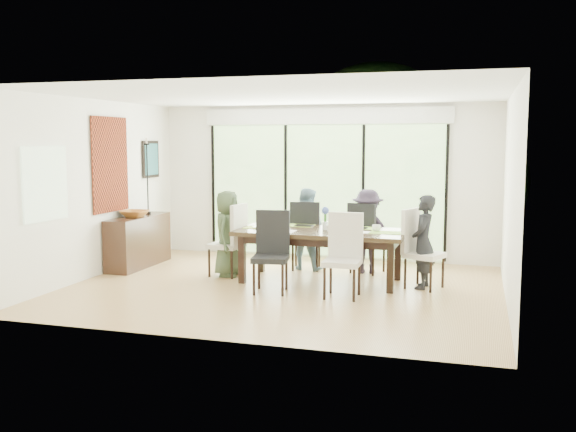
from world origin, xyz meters
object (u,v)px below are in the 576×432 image
(chair_far_right, at_px, (368,237))
(laptop, at_px, (264,228))
(chair_far_left, at_px, (306,235))
(person_far_left, at_px, (306,229))
(chair_near_left, at_px, (270,252))
(bowl, at_px, (135,214))
(chair_near_right, at_px, (342,256))
(person_left_end, at_px, (227,233))
(cup_a, at_px, (279,224))
(chair_left_end, at_px, (226,239))
(cup_b, at_px, (330,228))
(cup_c, at_px, (376,228))
(person_far_right, at_px, (368,231))
(vase, at_px, (325,226))
(chair_right_end, at_px, (425,249))
(person_right_end, at_px, (423,242))
(table_top, at_px, (321,232))
(sideboard, at_px, (139,241))

(chair_far_right, xyz_separation_m, laptop, (-1.40, -0.95, 0.22))
(chair_far_left, relative_size, person_far_left, 0.85)
(chair_near_left, bearing_deg, bowl, 149.68)
(chair_far_left, relative_size, chair_near_left, 1.00)
(chair_near_right, height_order, person_left_end, person_left_end)
(cup_a, bearing_deg, person_left_end, -169.11)
(chair_left_end, distance_m, chair_near_right, 2.18)
(cup_a, bearing_deg, person_far_left, 69.81)
(cup_b, bearing_deg, chair_far_left, 122.28)
(cup_b, relative_size, cup_c, 0.81)
(chair_near_right, relative_size, person_far_right, 0.85)
(person_far_left, xyz_separation_m, laptop, (-0.40, -0.93, 0.12))
(chair_near_right, bearing_deg, person_left_end, 155.72)
(person_left_end, distance_m, vase, 1.54)
(chair_right_end, xyz_separation_m, person_far_left, (-1.95, 0.83, 0.10))
(chair_far_left, distance_m, bowl, 2.82)
(person_right_end, bearing_deg, cup_b, -82.72)
(cup_b, bearing_deg, person_far_right, 66.73)
(table_top, xyz_separation_m, chair_near_right, (0.50, -0.87, -0.17))
(person_left_end, xyz_separation_m, cup_c, (2.28, 0.10, 0.16))
(chair_near_left, xyz_separation_m, cup_c, (1.30, 0.97, 0.25))
(chair_right_end, xyz_separation_m, laptop, (-2.35, -0.10, 0.22))
(chair_left_end, height_order, laptop, chair_left_end)
(laptop, distance_m, cup_a, 0.29)
(table_top, distance_m, chair_near_left, 1.02)
(chair_right_end, bearing_deg, person_left_end, 111.49)
(table_top, xyz_separation_m, chair_far_left, (-0.45, 0.85, -0.17))
(chair_far_right, bearing_deg, chair_right_end, 155.00)
(chair_far_right, relative_size, person_right_end, 0.85)
(person_right_end, height_order, cup_c, person_right_end)
(person_far_left, bearing_deg, cup_b, 133.23)
(cup_a, bearing_deg, sideboard, 177.14)
(table_top, distance_m, cup_c, 0.81)
(chair_far_right, distance_m, person_left_end, 2.20)
(chair_left_end, relative_size, chair_far_right, 1.00)
(chair_left_end, distance_m, cup_c, 2.32)
(cup_a, height_order, sideboard, cup_a)
(table_top, height_order, chair_near_left, chair_near_left)
(chair_left_end, relative_size, person_left_end, 0.85)
(person_far_right, xyz_separation_m, bowl, (-3.72, -0.66, 0.23))
(chair_left_end, bearing_deg, chair_far_left, 135.31)
(chair_near_left, distance_m, bowl, 2.89)
(person_far_right, relative_size, sideboard, 0.89)
(chair_far_left, bearing_deg, bowl, 5.62)
(chair_right_end, distance_m, cup_c, 0.75)
(chair_right_end, bearing_deg, chair_near_left, 135.00)
(chair_right_end, xyz_separation_m, cup_a, (-2.20, 0.15, 0.25))
(chair_right_end, height_order, person_left_end, person_left_end)
(chair_near_right, height_order, person_right_end, person_right_end)
(table_top, bearing_deg, cup_a, 167.91)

